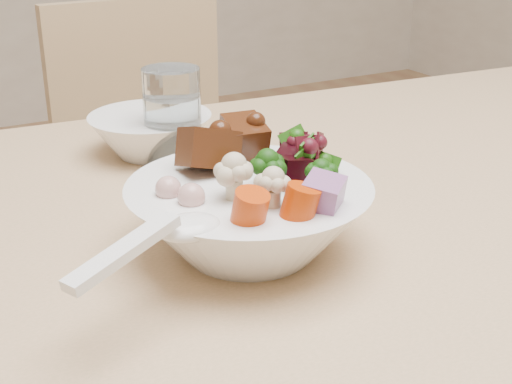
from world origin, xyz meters
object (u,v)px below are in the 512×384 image
Objects in this scene: chair_far at (163,181)px; side_bowl at (151,135)px; dining_table at (338,241)px; water_glass at (173,121)px; food_bowl at (250,212)px.

chair_far is 5.01× the size of side_bowl.
chair_far is at bearing 67.24° from side_bowl.
dining_table is 0.27m from water_glass.
chair_far is (0.03, 0.69, -0.16)m from dining_table.
chair_far is at bearing 91.66° from dining_table.
side_bowl is (-0.16, 0.24, 0.10)m from dining_table.
chair_far reaches higher than dining_table.
dining_table is at bearing -52.15° from water_glass.
chair_far is 0.85m from food_bowl.
dining_table is at bearing 26.49° from food_bowl.
dining_table is at bearing -95.64° from chair_far.
side_bowl is (-0.19, -0.45, 0.27)m from chair_far.
food_bowl reaches higher than side_bowl.
food_bowl reaches higher than water_glass.
chair_far reaches higher than side_bowl.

